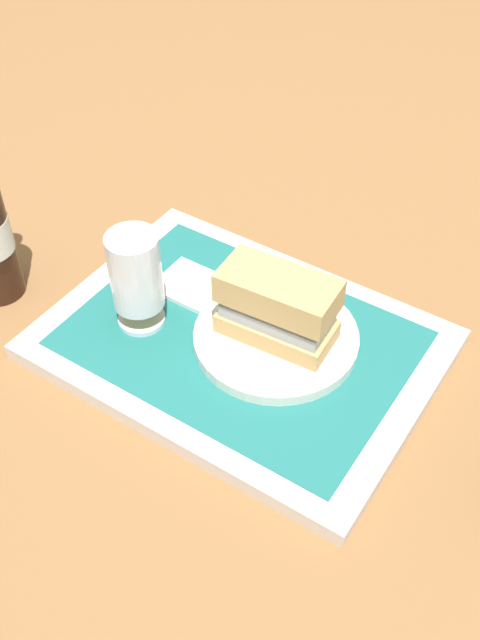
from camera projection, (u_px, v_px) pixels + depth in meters
name	position (u px, v px, depth m)	size (l,w,h in m)	color
ground_plane	(240.00, 350.00, 0.88)	(3.00, 3.00, 0.00)	olive
tray	(240.00, 344.00, 0.87)	(0.44, 0.32, 0.02)	silver
placemat	(240.00, 338.00, 0.86)	(0.38, 0.27, 0.00)	#1E6B66
plate	(276.00, 338.00, 0.85)	(0.19, 0.19, 0.01)	silver
sandwich	(275.00, 305.00, 0.82)	(0.14, 0.07, 0.08)	tan
beer_glass	(136.00, 278.00, 0.83)	(0.06, 0.06, 0.12)	silver
napkin_folded	(194.00, 286.00, 0.92)	(0.09, 0.07, 0.01)	white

